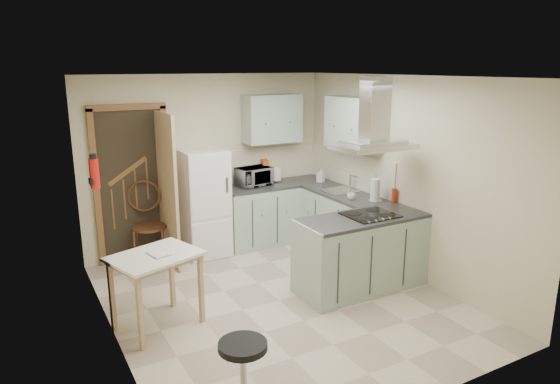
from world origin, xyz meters
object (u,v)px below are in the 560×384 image
drop_leaf_table (157,291)px  stool (243,372)px  fridge (204,203)px  extractor_hood (373,146)px  microwave (254,177)px  bentwood_chair (149,227)px  peninsula (362,253)px

drop_leaf_table → stool: (0.26, -1.50, -0.13)m
fridge → stool: size_ratio=2.86×
extractor_hood → stool: 2.93m
fridge → microwave: size_ratio=3.10×
drop_leaf_table → stool: drop_leaf_table is taller
fridge → stool: 3.36m
fridge → bentwood_chair: 0.81m
peninsula → microwave: size_ratio=3.20×
peninsula → microwave: (-0.43, 2.01, 0.58)m
stool → fridge: bearing=74.3°
fridge → peninsula: (1.22, -1.98, -0.30)m
stool → extractor_hood: bearing=28.7°
extractor_hood → stool: size_ratio=1.72×
drop_leaf_table → microwave: microwave is taller
peninsula → microwave: microwave is taller
drop_leaf_table → bentwood_chair: 1.78m
extractor_hood → stool: (-2.23, -1.22, -1.46)m
bentwood_chair → microwave: microwave is taller
fridge → bentwood_chair: bearing=177.3°
fridge → extractor_hood: size_ratio=1.67×
drop_leaf_table → extractor_hood: bearing=-24.7°
peninsula → drop_leaf_table: 2.40m
stool → microwave: microwave is taller
drop_leaf_table → microwave: size_ratio=1.73×
drop_leaf_table → stool: size_ratio=1.60×
drop_leaf_table → bentwood_chair: size_ratio=0.82×
fridge → drop_leaf_table: 2.09m
stool → microwave: bearing=62.4°
bentwood_chair → drop_leaf_table: bearing=-83.0°
fridge → microwave: bearing=2.4°
stool → drop_leaf_table: bearing=99.8°
extractor_hood → bentwood_chair: size_ratio=0.88×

